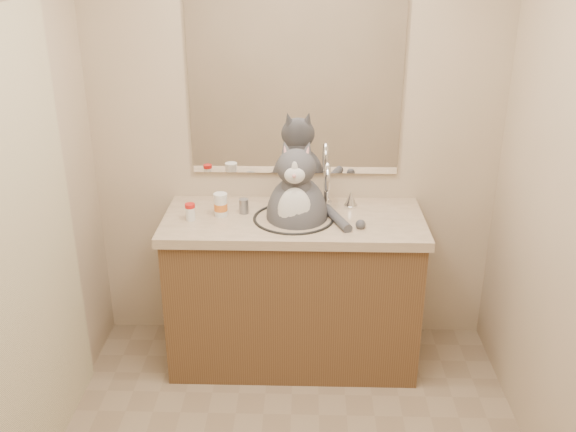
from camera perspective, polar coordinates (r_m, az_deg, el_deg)
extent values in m
cube|color=#C5AE91|center=(3.45, 0.63, 7.16)|extent=(2.20, 0.01, 2.40)
cube|color=brown|center=(3.49, 0.48, -6.90)|extent=(1.30, 0.55, 0.80)
cube|color=#C9AD90|center=(3.30, 0.51, -0.50)|extent=(1.34, 0.59, 0.05)
torus|color=black|center=(3.27, 0.50, -0.20)|extent=(0.42, 0.42, 0.02)
ellipsoid|color=white|center=(3.30, 0.50, -1.43)|extent=(0.40, 0.40, 0.15)
cylinder|color=silver|center=(3.40, 3.44, 2.41)|extent=(0.03, 0.03, 0.18)
torus|color=silver|center=(3.30, 3.50, 3.48)|extent=(0.03, 0.16, 0.16)
cone|color=silver|center=(3.42, 5.60, 1.60)|extent=(0.06, 0.06, 0.08)
cube|color=white|center=(3.37, 0.64, 11.15)|extent=(1.10, 0.02, 0.90)
cube|color=beige|center=(2.68, -22.97, -4.14)|extent=(0.01, 1.20, 1.90)
ellipsoid|color=#48494E|center=(3.30, 0.80, -0.03)|extent=(0.34, 0.37, 0.43)
ellipsoid|color=silver|center=(3.17, 0.60, 0.25)|extent=(0.18, 0.11, 0.27)
ellipsoid|color=#48494E|center=(3.15, 0.74, 4.36)|extent=(0.21, 0.18, 0.18)
ellipsoid|color=silver|center=(3.08, 0.60, 3.63)|extent=(0.10, 0.06, 0.08)
sphere|color=#D88C8C|center=(3.05, 0.54, 3.58)|extent=(0.02, 0.02, 0.02)
cone|color=#48494E|center=(3.14, -0.22, 5.98)|extent=(0.09, 0.07, 0.09)
cone|color=#48494E|center=(3.13, 1.77, 5.91)|extent=(0.09, 0.07, 0.09)
cylinder|color=#48494E|center=(3.24, 4.36, -0.20)|extent=(0.14, 0.28, 0.05)
cylinder|color=white|center=(3.28, -8.67, 0.20)|extent=(0.06, 0.06, 0.07)
cylinder|color=red|center=(3.27, -8.72, 0.91)|extent=(0.06, 0.06, 0.02)
cylinder|color=white|center=(3.31, -5.99, 0.82)|extent=(0.08, 0.08, 0.10)
cylinder|color=orange|center=(3.31, -5.99, 0.82)|extent=(0.08, 0.08, 0.04)
cylinder|color=white|center=(3.29, -6.04, 1.79)|extent=(0.08, 0.08, 0.02)
cylinder|color=gray|center=(3.34, -3.94, 0.88)|extent=(0.06, 0.06, 0.08)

